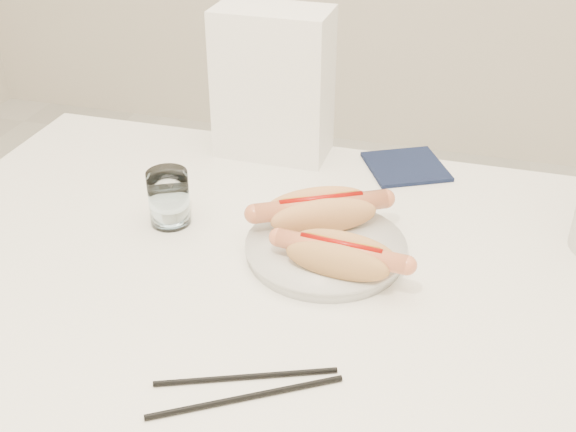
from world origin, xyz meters
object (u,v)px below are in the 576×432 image
(plate, at_px, (326,251))
(water_glass, at_px, (169,198))
(hotdog_left, at_px, (321,211))
(table, at_px, (295,306))
(napkin_box, at_px, (273,84))
(hotdog_right, at_px, (341,256))

(plate, xyz_separation_m, water_glass, (-0.25, 0.02, 0.03))
(water_glass, bearing_deg, plate, -5.33)
(hotdog_left, bearing_deg, water_glass, 157.58)
(table, xyz_separation_m, napkin_box, (-0.14, 0.35, 0.19))
(table, distance_m, hotdog_left, 0.14)
(hotdog_right, bearing_deg, napkin_box, 125.13)
(plate, xyz_separation_m, hotdog_left, (-0.02, 0.05, 0.03))
(hotdog_left, xyz_separation_m, hotdog_right, (0.05, -0.10, -0.00))
(table, xyz_separation_m, water_glass, (-0.22, 0.07, 0.10))
(plate, height_order, napkin_box, napkin_box)
(napkin_box, bearing_deg, hotdog_left, -58.78)
(hotdog_right, xyz_separation_m, napkin_box, (-0.20, 0.35, 0.09))
(table, bearing_deg, plate, 57.98)
(hotdog_right, bearing_deg, plate, 126.93)
(hotdog_left, bearing_deg, hotdog_right, -91.35)
(plate, relative_size, hotdog_right, 1.22)
(hotdog_right, bearing_deg, table, -176.84)
(hotdog_left, bearing_deg, plate, -96.21)
(table, distance_m, napkin_box, 0.42)
(table, bearing_deg, water_glass, 161.57)
(table, height_order, plate, plate)
(hotdog_left, relative_size, water_glass, 2.17)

